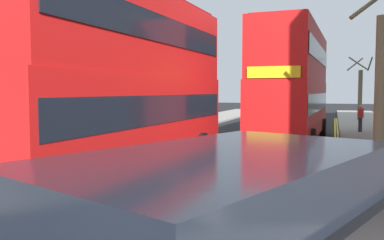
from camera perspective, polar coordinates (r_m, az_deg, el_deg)
sidewalk_left at (r=19.05m, az=-15.25°, el=-3.72°), size 4.00×80.00×0.14m
kerb_line_outer at (r=13.85m, az=19.83°, el=-6.98°), size 0.10×56.00×0.01m
kerb_line_inner at (r=13.84m, az=19.16°, el=-6.96°), size 0.10×56.00×0.01m
double_decker_bus_away at (r=12.87m, az=-9.14°, el=5.94°), size 3.13×10.90×5.64m
double_decker_bus_oncoming at (r=21.22m, az=13.70°, el=5.10°), size 3.13×10.90×5.64m
pedestrian_far at (r=26.71m, az=22.12°, el=0.28°), size 0.34×0.22×1.62m
street_tree_mid at (r=12.52m, az=24.63°, el=4.22°), size 1.91×1.92×5.62m
street_tree_far at (r=38.12m, az=22.10°, el=3.74°), size 2.01×2.19×5.33m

